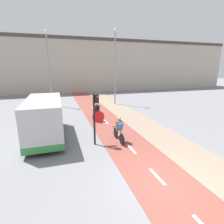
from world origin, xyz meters
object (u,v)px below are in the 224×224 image
at_px(street_lamp_far, 49,62).
at_px(van, 45,119).
at_px(cyclist_far, 97,113).
at_px(traffic_light_pole, 96,114).
at_px(cyclist_near, 119,130).
at_px(street_lamp_sidewalk, 115,61).

distance_m(street_lamp_far, van, 10.53).
bearing_deg(cyclist_far, traffic_light_pole, -103.36).
relative_size(street_lamp_far, cyclist_near, 4.62).
bearing_deg(traffic_light_pole, cyclist_far, 76.64).
xyz_separation_m(cyclist_near, cyclist_far, (-0.28, 4.45, -0.05)).
bearing_deg(cyclist_far, street_lamp_far, 116.10).
distance_m(street_lamp_far, cyclist_far, 9.15).
distance_m(traffic_light_pole, cyclist_far, 4.66).
relative_size(traffic_light_pole, van, 0.54).
bearing_deg(street_lamp_sidewalk, street_lamp_far, 167.50).
distance_m(traffic_light_pole, street_lamp_sidewalk, 11.56).
distance_m(cyclist_far, van, 4.58).
relative_size(street_lamp_sidewalk, cyclist_far, 4.85).
xyz_separation_m(traffic_light_pole, street_lamp_sidewalk, (4.49, 10.18, 3.15)).
xyz_separation_m(street_lamp_far, street_lamp_sidewalk, (7.04, -1.56, 0.15)).
height_order(cyclist_far, van, van).
bearing_deg(cyclist_near, cyclist_far, 93.60).
height_order(traffic_light_pole, cyclist_far, traffic_light_pole).
relative_size(cyclist_near, van, 0.33).
xyz_separation_m(street_lamp_sidewalk, cyclist_near, (-3.16, -10.23, -4.21)).
distance_m(street_lamp_sidewalk, van, 11.63).
bearing_deg(street_lamp_sidewalk, traffic_light_pole, -113.79).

